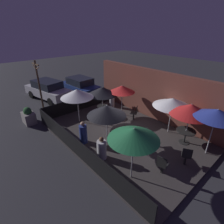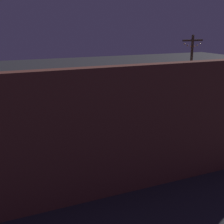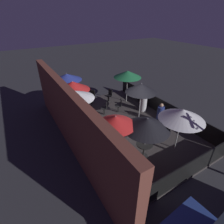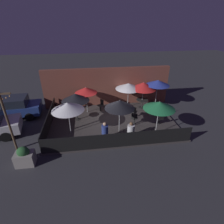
{
  "view_description": "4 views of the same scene",
  "coord_description": "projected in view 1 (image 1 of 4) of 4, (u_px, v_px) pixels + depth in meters",
  "views": [
    {
      "loc": [
        5.97,
        -6.02,
        5.62
      ],
      "look_at": [
        -0.93,
        0.07,
        1.16
      ],
      "focal_mm": 28.0,
      "sensor_mm": 36.0,
      "label": 1
    },
    {
      "loc": [
        3.44,
        9.72,
        4.18
      ],
      "look_at": [
        -1.02,
        -0.19,
        1.12
      ],
      "focal_mm": 50.0,
      "sensor_mm": 36.0,
      "label": 2
    },
    {
      "loc": [
        -6.95,
        4.98,
        5.92
      ],
      "look_at": [
        0.4,
        0.57,
        0.99
      ],
      "focal_mm": 28.0,
      "sensor_mm": 36.0,
      "label": 3
    },
    {
      "loc": [
        -1.56,
        -10.82,
        6.75
      ],
      "look_at": [
        -0.08,
        -0.27,
        1.05
      ],
      "focal_mm": 28.0,
      "sensor_mm": 36.0,
      "label": 4
    }
  ],
  "objects": [
    {
      "name": "patron_1",
      "position": [
        112.0,
        100.0,
        13.26
      ],
      "size": [
        0.53,
        0.53,
        1.2
      ],
      "rotation": [
        0.0,
        0.0,
        2.31
      ],
      "color": "silver",
      "rests_on": "patio_deck"
    },
    {
      "name": "patio_deck",
      "position": [
        122.0,
        135.0,
        10.03
      ],
      "size": [
        8.94,
        5.86,
        0.12
      ],
      "color": "#383333",
      "rests_on": "ground_plane"
    },
    {
      "name": "patio_umbrella_5",
      "position": [
        77.0,
        93.0,
        10.55
      ],
      "size": [
        2.02,
        2.02,
        2.17
      ],
      "color": "#B2B2B7",
      "rests_on": "patio_deck"
    },
    {
      "name": "patio_umbrella_7",
      "position": [
        217.0,
        114.0,
        7.55
      ],
      "size": [
        1.89,
        1.89,
        2.35
      ],
      "color": "#B2B2B7",
      "rests_on": "patio_deck"
    },
    {
      "name": "parked_car_0",
      "position": [
        48.0,
        89.0,
        14.92
      ],
      "size": [
        4.71,
        2.55,
        1.62
      ],
      "rotation": [
        0.0,
        0.0,
        0.2
      ],
      "color": "silver",
      "rests_on": "ground_plane"
    },
    {
      "name": "fence_side_left",
      "position": [
        80.0,
        104.0,
        12.79
      ],
      "size": [
        0.05,
        5.66,
        0.95
      ],
      "color": "black",
      "rests_on": "patio_deck"
    },
    {
      "name": "patio_umbrella_3",
      "position": [
        107.0,
        110.0,
        8.19
      ],
      "size": [
        1.88,
        1.88,
        2.26
      ],
      "color": "#B2B2B7",
      "rests_on": "patio_deck"
    },
    {
      "name": "dining_table_1",
      "position": [
        103.0,
        108.0,
        11.87
      ],
      "size": [
        0.75,
        0.75,
        0.72
      ],
      "color": "black",
      "rests_on": "patio_deck"
    },
    {
      "name": "patio_chair_3",
      "position": [
        134.0,
        142.0,
        8.44
      ],
      "size": [
        0.54,
        0.54,
        0.94
      ],
      "rotation": [
        0.0,
        0.0,
        1.1
      ],
      "color": "black",
      "rests_on": "patio_deck"
    },
    {
      "name": "patio_chair_4",
      "position": [
        186.0,
        155.0,
        7.52
      ],
      "size": [
        0.54,
        0.54,
        0.96
      ],
      "rotation": [
        0.0,
        0.0,
        2.07
      ],
      "color": "black",
      "rests_on": "patio_deck"
    },
    {
      "name": "patio_chair_0",
      "position": [
        135.0,
        113.0,
        11.33
      ],
      "size": [
        0.55,
        0.55,
        0.95
      ],
      "rotation": [
        0.0,
        0.0,
        -2.58
      ],
      "color": "black",
      "rests_on": "patio_deck"
    },
    {
      "name": "patron_2",
      "position": [
        102.0,
        149.0,
        7.97
      ],
      "size": [
        0.62,
        0.62,
        1.14
      ],
      "rotation": [
        0.0,
        0.0,
        5.42
      ],
      "color": "silver",
      "rests_on": "patio_deck"
    },
    {
      "name": "patio_umbrella_2",
      "position": [
        122.0,
        89.0,
        11.42
      ],
      "size": [
        1.7,
        1.7,
        2.11
      ],
      "color": "#B2B2B7",
      "rests_on": "patio_deck"
    },
    {
      "name": "ground_plane",
      "position": [
        122.0,
        136.0,
        10.06
      ],
      "size": [
        60.0,
        60.0,
        0.0
      ],
      "primitive_type": "plane",
      "color": "#2D2D33"
    },
    {
      "name": "building_wall",
      "position": [
        158.0,
        96.0,
        11.23
      ],
      "size": [
        10.54,
        0.36,
        3.25
      ],
      "color": "brown",
      "rests_on": "ground_plane"
    },
    {
      "name": "dining_table_0",
      "position": [
        186.0,
        133.0,
        9.04
      ],
      "size": [
        0.97,
        0.97,
        0.72
      ],
      "color": "black",
      "rests_on": "patio_deck"
    },
    {
      "name": "parked_car_1",
      "position": [
        80.0,
        86.0,
        15.78
      ],
      "size": [
        4.06,
        2.01,
        1.62
      ],
      "rotation": [
        0.0,
        0.0,
        0.07
      ],
      "color": "navy",
      "rests_on": "ground_plane"
    },
    {
      "name": "patio_chair_1",
      "position": [
        162.0,
        164.0,
        7.09
      ],
      "size": [
        0.46,
        0.46,
        0.91
      ],
      "rotation": [
        0.0,
        0.0,
        1.74
      ],
      "color": "black",
      "rests_on": "patio_deck"
    },
    {
      "name": "light_post",
      "position": [
        39.0,
        85.0,
        11.91
      ],
      "size": [
        1.1,
        0.12,
        3.73
      ],
      "color": "brown",
      "rests_on": "ground_plane"
    },
    {
      "name": "patio_chair_2",
      "position": [
        150.0,
        136.0,
        8.86
      ],
      "size": [
        0.56,
        0.56,
        0.95
      ],
      "rotation": [
        0.0,
        0.0,
        0.96
      ],
      "color": "black",
      "rests_on": "patio_deck"
    },
    {
      "name": "patio_umbrella_6",
      "position": [
        134.0,
        134.0,
        6.23
      ],
      "size": [
        1.92,
        1.92,
        2.32
      ],
      "color": "#B2B2B7",
      "rests_on": "patio_deck"
    },
    {
      "name": "planter_box",
      "position": [
        29.0,
        116.0,
        11.21
      ],
      "size": [
        0.94,
        0.66,
        1.11
      ],
      "color": "gray",
      "rests_on": "ground_plane"
    },
    {
      "name": "patio_umbrella_4",
      "position": [
        173.0,
        102.0,
        9.42
      ],
      "size": [
        2.11,
        2.11,
        2.09
      ],
      "color": "#B2B2B7",
      "rests_on": "patio_deck"
    },
    {
      "name": "fence_front",
      "position": [
        78.0,
        148.0,
        8.08
      ],
      "size": [
        8.74,
        0.05,
        0.95
      ],
      "color": "black",
      "rests_on": "patio_deck"
    },
    {
      "name": "patron_0",
      "position": [
        83.0,
        133.0,
        9.06
      ],
      "size": [
        0.43,
        0.43,
        1.23
      ],
      "rotation": [
        0.0,
        0.0,
        4.64
      ],
      "color": "navy",
      "rests_on": "patio_deck"
    },
    {
      "name": "patio_umbrella_0",
      "position": [
        191.0,
        109.0,
        8.44
      ],
      "size": [
        2.03,
        2.03,
        2.21
      ],
      "color": "#B2B2B7",
      "rests_on": "patio_deck"
    },
    {
      "name": "patio_umbrella_1",
      "position": [
        102.0,
        91.0,
        11.33
      ],
      "size": [
        1.96,
        1.96,
        2.06
      ],
      "color": "#B2B2B7",
      "rests_on": "patio_deck"
    }
  ]
}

